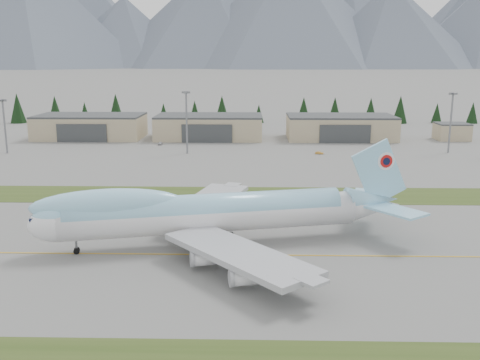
{
  "coord_description": "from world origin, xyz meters",
  "views": [
    {
      "loc": [
        5.0,
        -94.21,
        35.79
      ],
      "look_at": [
        2.05,
        28.11,
        8.0
      ],
      "focal_mm": 40.0,
      "sensor_mm": 36.0,
      "label": 1
    }
  ],
  "objects_px": {
    "hangar_left": "(90,126)",
    "service_vehicle_c": "(383,146)",
    "hangar_center": "(209,127)",
    "service_vehicle_a": "(160,145)",
    "service_vehicle_b": "(319,154)",
    "hangar_right": "(340,127)",
    "boeing_747_freighter": "(207,212)"
  },
  "relations": [
    {
      "from": "hangar_left",
      "to": "service_vehicle_c",
      "type": "height_order",
      "value": "hangar_left"
    },
    {
      "from": "hangar_center",
      "to": "service_vehicle_c",
      "type": "height_order",
      "value": "hangar_center"
    },
    {
      "from": "service_vehicle_a",
      "to": "service_vehicle_b",
      "type": "height_order",
      "value": "service_vehicle_a"
    },
    {
      "from": "hangar_left",
      "to": "hangar_center",
      "type": "distance_m",
      "value": 55.0
    },
    {
      "from": "hangar_right",
      "to": "service_vehicle_c",
      "type": "bearing_deg",
      "value": -52.95
    },
    {
      "from": "hangar_left",
      "to": "service_vehicle_b",
      "type": "relative_size",
      "value": 15.09
    },
    {
      "from": "boeing_747_freighter",
      "to": "service_vehicle_a",
      "type": "distance_m",
      "value": 128.52
    },
    {
      "from": "hangar_center",
      "to": "hangar_right",
      "type": "relative_size",
      "value": 1.0
    },
    {
      "from": "service_vehicle_a",
      "to": "hangar_center",
      "type": "bearing_deg",
      "value": 48.26
    },
    {
      "from": "service_vehicle_a",
      "to": "service_vehicle_c",
      "type": "relative_size",
      "value": 0.83
    },
    {
      "from": "boeing_747_freighter",
      "to": "service_vehicle_a",
      "type": "bearing_deg",
      "value": 90.88
    },
    {
      "from": "hangar_center",
      "to": "boeing_747_freighter",
      "type": "bearing_deg",
      "value": -85.55
    },
    {
      "from": "hangar_right",
      "to": "service_vehicle_a",
      "type": "distance_m",
      "value": 82.0
    },
    {
      "from": "boeing_747_freighter",
      "to": "hangar_center",
      "type": "distance_m",
      "value": 144.67
    },
    {
      "from": "service_vehicle_b",
      "to": "service_vehicle_c",
      "type": "distance_m",
      "value": 36.13
    },
    {
      "from": "hangar_left",
      "to": "service_vehicle_b",
      "type": "distance_m",
      "value": 108.78
    },
    {
      "from": "service_vehicle_a",
      "to": "hangar_left",
      "type": "bearing_deg",
      "value": 154.18
    },
    {
      "from": "boeing_747_freighter",
      "to": "hangar_left",
      "type": "height_order",
      "value": "boeing_747_freighter"
    },
    {
      "from": "hangar_left",
      "to": "service_vehicle_c",
      "type": "bearing_deg",
      "value": -8.73
    },
    {
      "from": "hangar_center",
      "to": "service_vehicle_c",
      "type": "relative_size",
      "value": 10.54
    },
    {
      "from": "hangar_left",
      "to": "service_vehicle_b",
      "type": "height_order",
      "value": "hangar_left"
    },
    {
      "from": "hangar_right",
      "to": "service_vehicle_b",
      "type": "height_order",
      "value": "hangar_right"
    },
    {
      "from": "service_vehicle_c",
      "to": "service_vehicle_a",
      "type": "bearing_deg",
      "value": 164.88
    },
    {
      "from": "hangar_right",
      "to": "service_vehicle_a",
      "type": "relative_size",
      "value": 12.73
    },
    {
      "from": "service_vehicle_c",
      "to": "boeing_747_freighter",
      "type": "bearing_deg",
      "value": -132.08
    },
    {
      "from": "hangar_left",
      "to": "hangar_center",
      "type": "bearing_deg",
      "value": 0.0
    },
    {
      "from": "hangar_center",
      "to": "service_vehicle_c",
      "type": "bearing_deg",
      "value": -14.91
    },
    {
      "from": "hangar_right",
      "to": "service_vehicle_a",
      "type": "bearing_deg",
      "value": -166.15
    },
    {
      "from": "service_vehicle_b",
      "to": "service_vehicle_c",
      "type": "height_order",
      "value": "service_vehicle_c"
    },
    {
      "from": "service_vehicle_a",
      "to": "service_vehicle_b",
      "type": "distance_m",
      "value": 68.49
    },
    {
      "from": "boeing_747_freighter",
      "to": "service_vehicle_c",
      "type": "xyz_separation_m",
      "value": [
        63.86,
        124.24,
        -6.6
      ]
    },
    {
      "from": "hangar_center",
      "to": "service_vehicle_a",
      "type": "bearing_deg",
      "value": -134.77
    }
  ]
}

